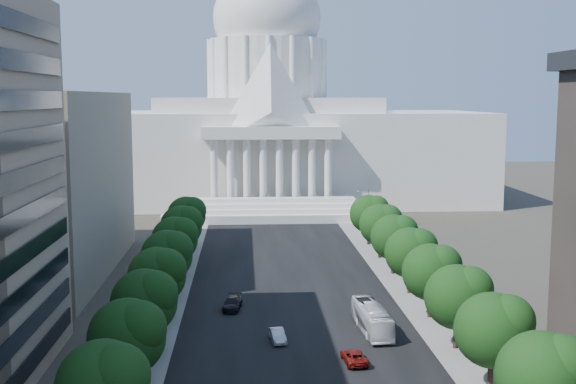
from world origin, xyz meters
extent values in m
cube|color=black|center=(0.00, 90.00, 0.00)|extent=(30.00, 260.00, 0.01)
cube|color=gray|center=(-19.00, 90.00, 0.00)|extent=(8.00, 260.00, 0.02)
cube|color=gray|center=(19.00, 90.00, 0.00)|extent=(8.00, 260.00, 0.02)
cube|color=white|center=(0.00, 185.00, 12.50)|extent=(120.00, 50.00, 25.00)
cube|color=white|center=(0.00, 185.00, 27.00)|extent=(60.00, 40.00, 4.00)
cube|color=white|center=(0.00, 158.00, 20.50)|extent=(34.00, 8.00, 3.00)
cylinder|color=white|center=(0.00, 185.00, 37.00)|extent=(32.00, 32.00, 16.00)
ellipsoid|color=white|center=(0.00, 185.00, 51.00)|extent=(30.00, 30.00, 27.60)
sphere|color=black|center=(-16.67, 35.24, 7.31)|extent=(5.32, 5.32, 5.32)
cylinder|color=#33261C|center=(-18.00, 48.00, 1.47)|extent=(0.56, 0.56, 2.94)
sphere|color=black|center=(-18.00, 48.00, 6.17)|extent=(7.60, 7.60, 7.60)
sphere|color=black|center=(-16.67, 47.24, 7.31)|extent=(5.32, 5.32, 5.32)
cylinder|color=#33261C|center=(-18.00, 60.00, 1.47)|extent=(0.56, 0.56, 2.94)
sphere|color=black|center=(-18.00, 60.00, 6.17)|extent=(7.60, 7.60, 7.60)
sphere|color=black|center=(-16.67, 59.24, 7.31)|extent=(5.32, 5.32, 5.32)
cylinder|color=#33261C|center=(-18.00, 72.00, 1.47)|extent=(0.56, 0.56, 2.94)
sphere|color=black|center=(-18.00, 72.00, 6.17)|extent=(7.60, 7.60, 7.60)
sphere|color=black|center=(-16.67, 71.24, 7.31)|extent=(5.32, 5.32, 5.32)
cylinder|color=#33261C|center=(-18.00, 84.00, 1.47)|extent=(0.56, 0.56, 2.94)
sphere|color=black|center=(-18.00, 84.00, 6.17)|extent=(7.60, 7.60, 7.60)
sphere|color=black|center=(-16.67, 83.24, 7.31)|extent=(5.32, 5.32, 5.32)
cylinder|color=#33261C|center=(-18.00, 96.00, 1.47)|extent=(0.56, 0.56, 2.94)
sphere|color=black|center=(-18.00, 96.00, 6.17)|extent=(7.60, 7.60, 7.60)
sphere|color=black|center=(-16.67, 95.24, 7.31)|extent=(5.32, 5.32, 5.32)
cylinder|color=#33261C|center=(-18.00, 108.00, 1.47)|extent=(0.56, 0.56, 2.94)
sphere|color=black|center=(-18.00, 108.00, 6.17)|extent=(7.60, 7.60, 7.60)
sphere|color=black|center=(-16.67, 107.24, 7.31)|extent=(5.32, 5.32, 5.32)
cylinder|color=#33261C|center=(-18.00, 120.00, 1.47)|extent=(0.56, 0.56, 2.94)
sphere|color=black|center=(-18.00, 120.00, 6.17)|extent=(7.60, 7.60, 7.60)
sphere|color=black|center=(-16.67, 119.24, 7.31)|extent=(5.32, 5.32, 5.32)
sphere|color=black|center=(18.00, 36.00, 6.17)|extent=(7.60, 7.60, 7.60)
sphere|color=black|center=(19.33, 35.24, 7.31)|extent=(5.32, 5.32, 5.32)
cylinder|color=#33261C|center=(18.00, 48.00, 1.47)|extent=(0.56, 0.56, 2.94)
sphere|color=black|center=(18.00, 48.00, 6.17)|extent=(7.60, 7.60, 7.60)
sphere|color=black|center=(19.33, 47.24, 7.31)|extent=(5.32, 5.32, 5.32)
cylinder|color=#33261C|center=(18.00, 60.00, 1.47)|extent=(0.56, 0.56, 2.94)
sphere|color=black|center=(18.00, 60.00, 6.17)|extent=(7.60, 7.60, 7.60)
sphere|color=black|center=(19.33, 59.24, 7.31)|extent=(5.32, 5.32, 5.32)
cylinder|color=#33261C|center=(18.00, 72.00, 1.47)|extent=(0.56, 0.56, 2.94)
sphere|color=black|center=(18.00, 72.00, 6.17)|extent=(7.60, 7.60, 7.60)
sphere|color=black|center=(19.33, 71.24, 7.31)|extent=(5.32, 5.32, 5.32)
cylinder|color=#33261C|center=(18.00, 84.00, 1.47)|extent=(0.56, 0.56, 2.94)
sphere|color=black|center=(18.00, 84.00, 6.17)|extent=(7.60, 7.60, 7.60)
sphere|color=black|center=(19.33, 83.24, 7.31)|extent=(5.32, 5.32, 5.32)
cylinder|color=#33261C|center=(18.00, 96.00, 1.47)|extent=(0.56, 0.56, 2.94)
sphere|color=black|center=(18.00, 96.00, 6.17)|extent=(7.60, 7.60, 7.60)
sphere|color=black|center=(19.33, 95.24, 7.31)|extent=(5.32, 5.32, 5.32)
cylinder|color=#33261C|center=(18.00, 108.00, 1.47)|extent=(0.56, 0.56, 2.94)
sphere|color=black|center=(18.00, 108.00, 6.17)|extent=(7.60, 7.60, 7.60)
sphere|color=black|center=(19.33, 107.24, 7.31)|extent=(5.32, 5.32, 5.32)
cylinder|color=#33261C|center=(18.00, 120.00, 1.47)|extent=(0.56, 0.56, 2.94)
sphere|color=black|center=(18.00, 120.00, 6.17)|extent=(7.60, 7.60, 7.60)
sphere|color=black|center=(19.33, 119.24, 7.31)|extent=(5.32, 5.32, 5.32)
cylinder|color=gray|center=(19.30, 35.00, 8.80)|extent=(2.40, 0.14, 0.14)
sphere|color=gray|center=(18.20, 35.00, 8.70)|extent=(0.44, 0.44, 0.44)
cylinder|color=gray|center=(20.50, 60.00, 4.50)|extent=(0.18, 0.18, 9.00)
cylinder|color=gray|center=(19.30, 60.00, 8.80)|extent=(2.40, 0.14, 0.14)
sphere|color=gray|center=(18.20, 60.00, 8.70)|extent=(0.44, 0.44, 0.44)
cylinder|color=gray|center=(20.50, 85.00, 4.50)|extent=(0.18, 0.18, 9.00)
cylinder|color=gray|center=(19.30, 85.00, 8.80)|extent=(2.40, 0.14, 0.14)
sphere|color=gray|center=(18.20, 85.00, 8.70)|extent=(0.44, 0.44, 0.44)
cylinder|color=gray|center=(20.50, 110.00, 4.50)|extent=(0.18, 0.18, 9.00)
cylinder|color=gray|center=(19.30, 110.00, 8.80)|extent=(2.40, 0.14, 0.14)
sphere|color=gray|center=(18.20, 110.00, 8.70)|extent=(0.44, 0.44, 0.44)
cylinder|color=gray|center=(20.50, 135.00, 4.50)|extent=(0.18, 0.18, 9.00)
cylinder|color=gray|center=(19.30, 135.00, 8.80)|extent=(2.40, 0.14, 0.14)
sphere|color=gray|center=(18.20, 135.00, 8.70)|extent=(0.44, 0.44, 0.44)
imported|color=#B6B9BE|center=(-2.72, 63.51, 0.74)|extent=(2.18, 4.69, 1.49)
imported|color=maroon|center=(5.42, 55.90, 0.71)|extent=(2.78, 5.27, 1.41)
imported|color=black|center=(-8.34, 77.13, 0.82)|extent=(3.01, 5.91, 1.64)
imported|color=silver|center=(9.26, 66.51, 1.69)|extent=(3.51, 12.24, 3.37)
camera|label=1|loc=(-6.45, -20.04, 29.22)|focal=45.00mm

